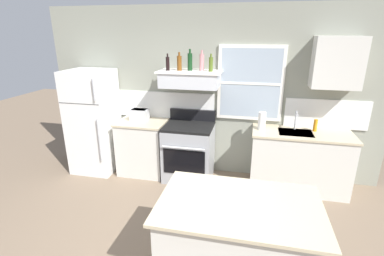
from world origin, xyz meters
The scene contains 17 objects.
back_wall centered at (0.03, 2.23, 1.35)m, with size 5.40×0.11×2.70m.
refrigerator centered at (-1.90, 1.84, 0.86)m, with size 0.70×0.72×1.73m.
counter_left_of_stove centered at (-1.05, 1.90, 0.46)m, with size 0.79×0.63×0.91m.
toaster centered at (-1.10, 1.94, 1.01)m, with size 0.30×0.20×0.19m.
stove_range centered at (-0.25, 1.86, 0.46)m, with size 0.76×0.69×1.09m.
range_hood_shelf centered at (-0.25, 1.96, 1.62)m, with size 0.96×0.52×0.24m.
bottle_balsamic_dark centered at (-0.59, 1.92, 1.85)m, with size 0.06×0.06×0.25m.
bottle_amber_wine centered at (-0.41, 1.95, 1.86)m, with size 0.07×0.07×0.27m.
bottle_dark_green_wine centered at (-0.26, 1.99, 1.88)m, with size 0.07×0.07×0.32m.
bottle_rose_pink centered at (-0.08, 2.01, 1.87)m, with size 0.07×0.07×0.30m.
bottle_olive_oil_square centered at (0.07, 1.94, 1.85)m, with size 0.06×0.06×0.26m.
counter_right_with_sink centered at (1.45, 1.90, 0.46)m, with size 1.43×0.63×0.91m.
sink_faucet centered at (1.35, 2.00, 1.08)m, with size 0.03×0.17×0.28m.
paper_towel_roll centered at (0.86, 1.90, 1.04)m, with size 0.11×0.11×0.27m, color white.
dish_soap_bottle centered at (1.63, 2.00, 1.00)m, with size 0.06×0.06×0.18m, color orange.
kitchen_island centered at (0.66, -0.12, 0.46)m, with size 1.40×0.90×0.91m.
upper_cabinet_right centered at (1.80, 2.04, 1.90)m, with size 0.64×0.32×0.70m.
Camera 1 is at (0.72, -2.24, 2.31)m, focal length 26.44 mm.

